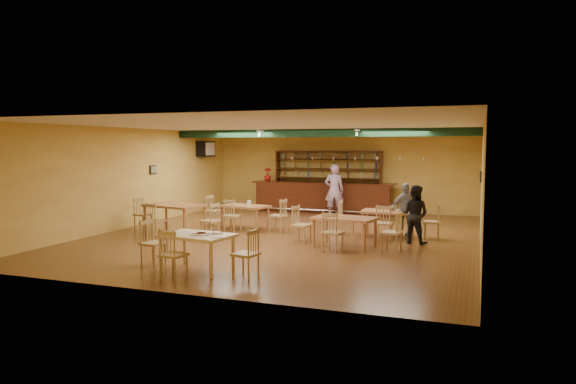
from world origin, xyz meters
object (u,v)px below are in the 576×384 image
at_px(bar_counter, 323,197).
at_px(near_table, 197,253).
at_px(dining_table_a, 245,217).
at_px(dining_table_d, 345,232).
at_px(dining_table_b, 388,224).
at_px(dining_table_c, 175,219).
at_px(patron_bar, 334,190).
at_px(patron_right_a, 415,214).

relative_size(bar_counter, near_table, 3.86).
distance_m(bar_counter, near_table, 9.65).
xyz_separation_m(dining_table_a, dining_table_d, (3.52, -1.86, 0.02)).
bearing_deg(dining_table_b, dining_table_d, -112.66).
height_order(bar_counter, dining_table_b, bar_counter).
distance_m(dining_table_b, dining_table_c, 5.92).
xyz_separation_m(dining_table_c, patron_bar, (3.26, 5.08, 0.50)).
height_order(near_table, patron_right_a, patron_right_a).
bearing_deg(dining_table_c, dining_table_a, 58.60).
distance_m(dining_table_a, dining_table_b, 4.26).
height_order(dining_table_a, near_table, near_table).
bearing_deg(patron_right_a, dining_table_c, 25.02).
bearing_deg(bar_counter, dining_table_b, -54.47).
xyz_separation_m(dining_table_a, dining_table_c, (-1.45, -1.54, 0.07)).
bearing_deg(bar_counter, patron_right_a, -52.82).
xyz_separation_m(near_table, patron_right_a, (3.67, 4.50, 0.37)).
distance_m(dining_table_c, near_table, 4.69).
bearing_deg(patron_right_a, near_table, 69.12).
distance_m(bar_counter, dining_table_c, 6.46).
bearing_deg(dining_table_b, bar_counter, 124.52).
xyz_separation_m(bar_counter, patron_right_a, (3.90, -5.14, 0.18)).
height_order(dining_table_b, patron_bar, patron_bar).
bearing_deg(patron_bar, dining_table_c, 42.41).
bearing_deg(bar_counter, patron_bar, -51.95).
height_order(bar_counter, near_table, bar_counter).
relative_size(dining_table_c, patron_right_a, 1.11).
xyz_separation_m(dining_table_d, patron_right_a, (1.55, 1.08, 0.37)).
xyz_separation_m(dining_table_b, patron_right_a, (0.80, -0.80, 0.39)).
bearing_deg(dining_table_d, dining_table_b, 77.84).
relative_size(dining_table_b, patron_right_a, 0.95).
relative_size(near_table, patron_bar, 0.75).
bearing_deg(dining_table_c, patron_right_a, 18.55).
bearing_deg(dining_table_a, dining_table_d, -19.63).
bearing_deg(bar_counter, dining_table_c, -113.88).
xyz_separation_m(dining_table_d, near_table, (-2.13, -3.42, -0.00)).
height_order(dining_table_b, patron_right_a, patron_right_a).
bearing_deg(dining_table_b, dining_table_c, -165.69).
height_order(dining_table_a, patron_bar, patron_bar).
xyz_separation_m(dining_table_b, dining_table_c, (-5.71, -1.57, 0.06)).
bearing_deg(bar_counter, near_table, -88.66).
bearing_deg(near_table, patron_right_a, 59.31).
bearing_deg(dining_table_b, patron_bar, 123.91).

